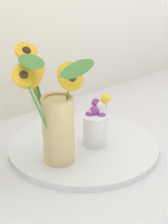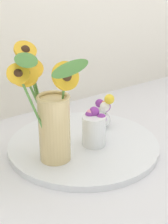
{
  "view_description": "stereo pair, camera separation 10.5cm",
  "coord_description": "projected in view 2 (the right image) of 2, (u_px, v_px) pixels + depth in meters",
  "views": [
    {
      "loc": [
        -0.66,
        -0.66,
        0.54
      ],
      "look_at": [
        0.0,
        0.05,
        0.13
      ],
      "focal_mm": 50.0,
      "sensor_mm": 36.0,
      "label": 1
    },
    {
      "loc": [
        -0.57,
        -0.73,
        0.54
      ],
      "look_at": [
        0.0,
        0.05,
        0.13
      ],
      "focal_mm": 50.0,
      "sensor_mm": 36.0,
      "label": 2
    }
  ],
  "objects": [
    {
      "name": "mason_jar_sunflowers",
      "position": [
        51.0,
        115.0,
        0.93
      ],
      "size": [
        0.2,
        0.25,
        0.36
      ],
      "color": "#D1B77A",
      "rests_on": "serving_tray"
    },
    {
      "name": "vase_bulb_right",
      "position": [
        104.0,
        112.0,
        1.17
      ],
      "size": [
        0.07,
        0.07,
        0.14
      ],
      "color": "white",
      "rests_on": "serving_tray"
    },
    {
      "name": "vase_small_center",
      "position": [
        94.0,
        128.0,
        1.05
      ],
      "size": [
        0.08,
        0.08,
        0.13
      ],
      "color": "white",
      "rests_on": "serving_tray"
    },
    {
      "name": "serving_tray",
      "position": [
        84.0,
        144.0,
        1.09
      ],
      "size": [
        0.52,
        0.52,
        0.02
      ],
      "color": "silver",
      "rests_on": "ground_plane"
    },
    {
      "name": "ground_plane",
      "position": [
        92.0,
        152.0,
        1.06
      ],
      "size": [
        6.0,
        6.0,
        0.0
      ],
      "primitive_type": "plane",
      "color": "silver"
    }
  ]
}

